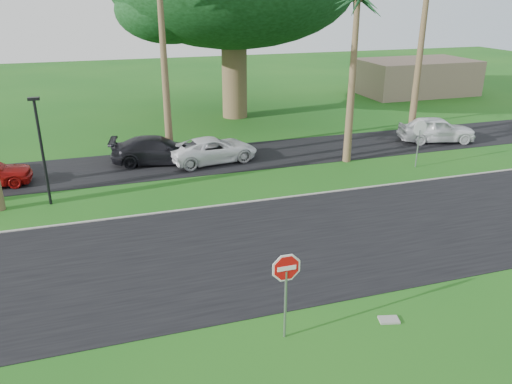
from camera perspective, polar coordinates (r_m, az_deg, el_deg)
The scene contains 13 objects.
ground at distance 16.06m, azimuth -2.25°, elevation -10.22°, with size 120.00×120.00×0.00m, color #134F14.
road at distance 17.73m, azimuth -3.99°, elevation -6.91°, with size 120.00×8.00×0.02m, color black.
parking_strip at distance 27.26m, azimuth -9.30°, elevation 3.31°, with size 120.00×5.00×0.02m, color black.
curb at distance 21.29m, azimuth -6.61°, elevation -1.84°, with size 120.00×0.12×0.06m, color gray.
stop_sign_near at distance 12.84m, azimuth 3.45°, elevation -9.90°, with size 1.05×0.07×2.62m.
stop_sign_far at distance 27.10m, azimuth 18.17°, elevation 6.29°, with size 1.05×0.07×2.62m.
palm_right_near at distance 26.33m, azimuth 11.56°, elevation 20.68°, with size 5.00×5.00×9.50m.
streetlight_right at distance 22.58m, azimuth -23.33°, elevation 4.94°, with size 0.45×0.25×4.64m.
building_far at distance 48.38m, azimuth 17.74°, elevation 12.44°, with size 10.00×6.00×3.00m, color gray.
car_dark at distance 27.22m, azimuth -11.18°, elevation 4.70°, with size 1.99×4.89×1.42m, color black.
car_minivan at distance 27.03m, azimuth -4.88°, elevation 4.81°, with size 2.19×4.75×1.32m, color white.
car_pickup at distance 32.60m, azimuth 19.93°, elevation 6.73°, with size 1.82×4.53×1.54m, color white.
utility_slab at distance 14.83m, azimuth 14.94°, elevation -13.93°, with size 0.55×0.35×0.06m, color gray.
Camera 1 is at (-3.52, -13.17, 8.50)m, focal length 35.00 mm.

